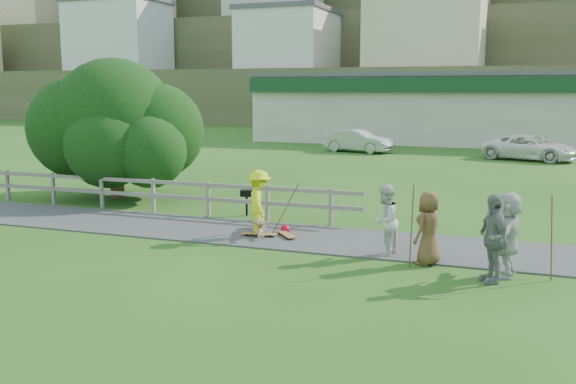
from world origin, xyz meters
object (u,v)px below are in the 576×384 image
object	(u,v)px
spectator_a	(385,221)
skater_rider	(259,206)
skater_fallen	(260,223)
tree	(116,149)
bbq	(247,203)
spectator_b	(493,239)
car_silver	(358,141)
spectator_c	(429,228)
spectator_d	(508,234)
car_white	(530,148)

from	to	relation	value
spectator_a	skater_rider	bearing A→B (deg)	-89.58
skater_fallen	tree	bearing A→B (deg)	130.76
bbq	spectator_b	bearing A→B (deg)	-47.77
car_silver	tree	distance (m)	20.02
spectator_a	bbq	xyz separation A→B (m)	(-5.11, 3.42, -0.46)
skater_fallen	bbq	world-z (taller)	bbq
spectator_c	skater_fallen	bearing A→B (deg)	-83.34
skater_rider	spectator_d	xyz separation A→B (m)	(6.36, -1.50, 0.05)
skater_fallen	spectator_a	distance (m)	3.85
skater_fallen	spectator_d	size ratio (longest dim) A/B	0.96
spectator_c	car_white	size ratio (longest dim) A/B	0.33
tree	bbq	world-z (taller)	tree
spectator_c	car_silver	distance (m)	26.00
skater_rider	car_white	world-z (taller)	skater_rider
spectator_d	car_white	world-z (taller)	spectator_d
skater_rider	bbq	distance (m)	3.11
spectator_b	spectator_a	bearing A→B (deg)	-144.81
spectator_b	car_silver	world-z (taller)	spectator_b
spectator_c	spectator_d	size ratio (longest dim) A/B	0.92
spectator_c	bbq	size ratio (longest dim) A/B	2.08
car_white	car_silver	bearing A→B (deg)	102.14
skater_rider	skater_fallen	world-z (taller)	skater_rider
car_silver	bbq	world-z (taller)	car_silver
spectator_a	spectator_d	size ratio (longest dim) A/B	0.94
spectator_a	tree	distance (m)	12.03
bbq	car_silver	bearing A→B (deg)	78.39
spectator_d	spectator_c	bearing A→B (deg)	-95.53
skater_rider	car_silver	size ratio (longest dim) A/B	0.40
spectator_a	spectator_c	xyz separation A→B (m)	(1.09, -0.37, -0.02)
spectator_d	car_white	size ratio (longest dim) A/B	0.36
car_silver	spectator_d	bearing A→B (deg)	-145.04
spectator_c	spectator_d	bearing A→B (deg)	101.63
spectator_d	car_white	bearing A→B (deg)	-174.92
spectator_d	bbq	size ratio (longest dim) A/B	2.25
tree	skater_rider	bearing A→B (deg)	-29.02
tree	spectator_c	bearing A→B (deg)	-23.51
spectator_a	bbq	world-z (taller)	spectator_a
car_white	bbq	bearing A→B (deg)	175.51
skater_fallen	spectator_c	size ratio (longest dim) A/B	1.04
car_white	tree	size ratio (longest dim) A/B	0.71
spectator_b	car_white	world-z (taller)	spectator_b
car_white	skater_rider	bearing A→B (deg)	-178.48
skater_rider	spectator_d	distance (m)	6.54
spectator_a	spectator_b	distance (m)	2.84
spectator_a	spectator_b	xyz separation A→B (m)	(2.53, -1.29, 0.06)
skater_fallen	car_silver	distance (m)	23.55
spectator_a	car_silver	bearing A→B (deg)	-151.96
spectator_b	tree	size ratio (longest dim) A/B	0.26
skater_rider	car_silver	bearing A→B (deg)	-20.30
car_silver	car_white	xyz separation A→B (m)	(10.12, -1.14, -0.01)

